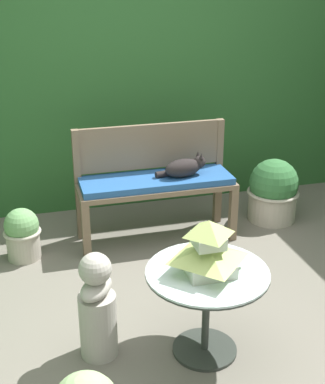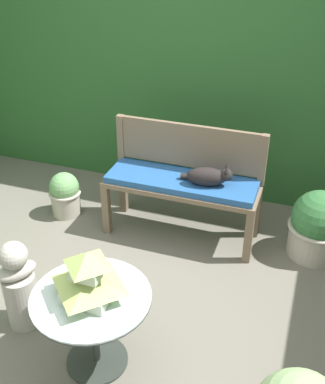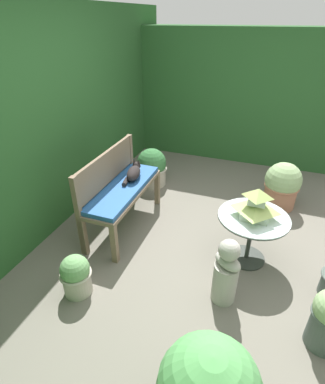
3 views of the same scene
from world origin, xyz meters
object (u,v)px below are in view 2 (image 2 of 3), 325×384
(patio_table, at_px, (92,311))
(garden_bench, at_px, (182,187))
(potted_plant_patio_mid, at_px, (65,194))
(garden_bust, at_px, (20,287))
(pagoda_birdhouse, at_px, (89,278))
(cat, at_px, (208,176))
(potted_plant_bench_left, at_px, (317,226))

(patio_table, bearing_deg, garden_bench, 86.56)
(garden_bench, height_order, potted_plant_patio_mid, garden_bench)
(garden_bust, distance_m, potted_plant_patio_mid, 1.34)
(patio_table, relative_size, pagoda_birdhouse, 1.99)
(cat, bearing_deg, garden_bench, 161.70)
(patio_table, bearing_deg, potted_plant_bench_left, 52.74)
(garden_bench, bearing_deg, cat, -7.93)
(patio_table, height_order, pagoda_birdhouse, pagoda_birdhouse)
(garden_bench, distance_m, pagoda_birdhouse, 1.48)
(garden_bench, distance_m, potted_plant_patio_mid, 1.11)
(patio_table, distance_m, garden_bust, 0.63)
(garden_bench, xyz_separation_m, pagoda_birdhouse, (-0.09, -1.46, 0.21))
(potted_plant_bench_left, bearing_deg, garden_bust, -141.62)
(garden_bench, relative_size, cat, 3.01)
(pagoda_birdhouse, xyz_separation_m, potted_plant_bench_left, (1.18, 1.55, -0.41))
(garden_bench, height_order, pagoda_birdhouse, pagoda_birdhouse)
(garden_bench, xyz_separation_m, cat, (0.23, -0.03, 0.16))
(potted_plant_patio_mid, bearing_deg, potted_plant_bench_left, 3.62)
(patio_table, xyz_separation_m, garden_bust, (-0.60, 0.14, -0.12))
(garden_bench, distance_m, garden_bust, 1.50)
(pagoda_birdhouse, bearing_deg, potted_plant_bench_left, 52.74)
(cat, height_order, potted_plant_patio_mid, cat)
(potted_plant_patio_mid, bearing_deg, garden_bust, -73.11)
(cat, distance_m, garden_bust, 1.61)
(cat, bearing_deg, garden_bust, -135.79)
(cat, relative_size, patio_table, 0.61)
(patio_table, bearing_deg, cat, 77.63)
(cat, xyz_separation_m, patio_table, (-0.31, -1.43, -0.19))
(garden_bust, relative_size, potted_plant_bench_left, 1.18)
(garden_bench, distance_m, potted_plant_bench_left, 1.12)
(cat, bearing_deg, potted_plant_bench_left, -2.10)
(garden_bust, bearing_deg, potted_plant_patio_mid, 51.98)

